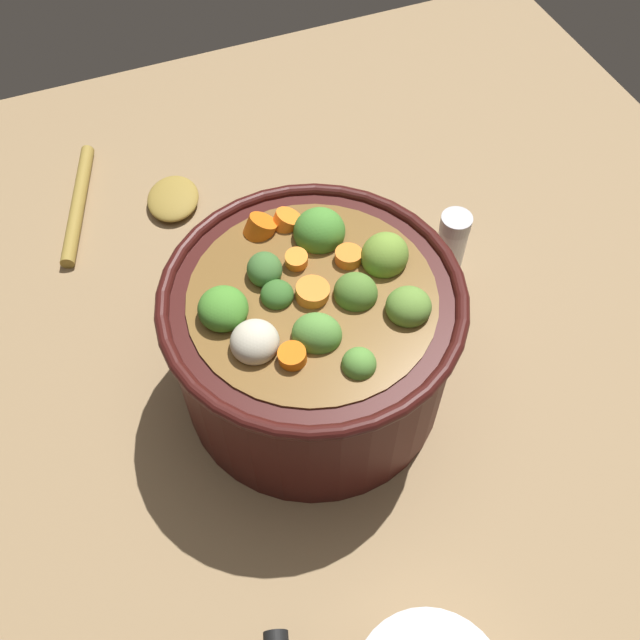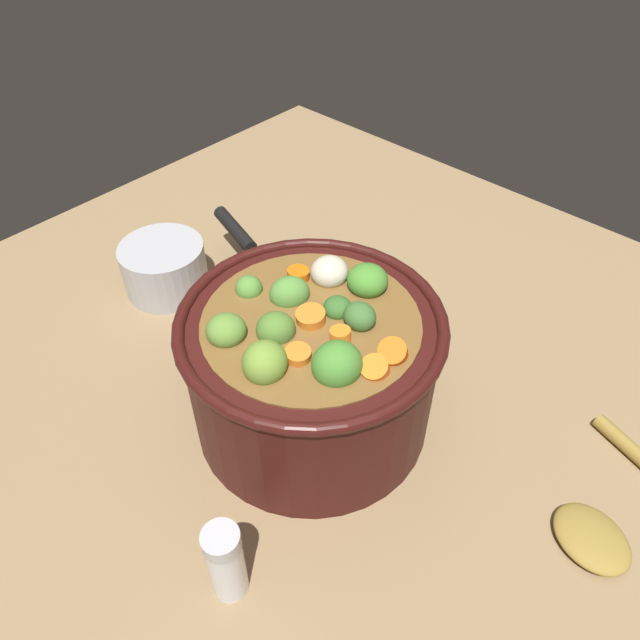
# 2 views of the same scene
# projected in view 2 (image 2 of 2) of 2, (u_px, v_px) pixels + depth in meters

# --- Properties ---
(ground_plane) EXTENTS (1.10, 1.10, 0.00)m
(ground_plane) POSITION_uv_depth(u_px,v_px,m) (312.00, 415.00, 0.65)
(ground_plane) COLOR #8C704C
(cooking_pot) EXTENTS (0.25, 0.25, 0.17)m
(cooking_pot) POSITION_uv_depth(u_px,v_px,m) (312.00, 367.00, 0.60)
(cooking_pot) COLOR #38110F
(cooking_pot) RESTS_ON ground_plane
(wooden_spoon) EXTENTS (0.18, 0.18, 0.02)m
(wooden_spoon) POSITION_uv_depth(u_px,v_px,m) (623.00, 518.00, 0.56)
(wooden_spoon) COLOR olive
(wooden_spoon) RESTS_ON ground_plane
(salt_shaker) EXTENTS (0.03, 0.03, 0.09)m
(salt_shaker) POSITION_uv_depth(u_px,v_px,m) (226.00, 562.00, 0.49)
(salt_shaker) COLOR silver
(salt_shaker) RESTS_ON ground_plane
(small_saucepan) EXTENTS (0.17, 0.13, 0.07)m
(small_saucepan) POSITION_uv_depth(u_px,v_px,m) (167.00, 266.00, 0.78)
(small_saucepan) COLOR #ADADB2
(small_saucepan) RESTS_ON ground_plane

